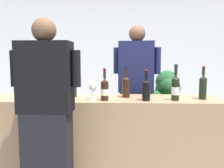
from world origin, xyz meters
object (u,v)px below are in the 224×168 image
at_px(wine_bottle_5, 203,86).
at_px(potted_shrub, 162,104).
at_px(wine_bottle_2, 146,89).
at_px(wine_bottle_3, 105,90).
at_px(person_guest, 47,122).
at_px(person_server, 136,97).
at_px(wine_bottle_0, 126,86).
at_px(wine_glass, 93,87).
at_px(wine_bottle_1, 175,88).
at_px(wine_bottle_4, 73,86).
at_px(ice_bucket, 51,88).

distance_m(wine_bottle_5, potted_shrub, 1.00).
distance_m(wine_bottle_2, potted_shrub, 1.11).
relative_size(wine_bottle_3, person_guest, 0.19).
bearing_deg(potted_shrub, person_server, -142.44).
bearing_deg(wine_bottle_3, wine_bottle_5, 6.50).
distance_m(person_guest, potted_shrub, 1.86).
bearing_deg(person_guest, wine_bottle_2, 24.03).
xyz_separation_m(wine_bottle_0, wine_bottle_3, (-0.21, -0.20, -0.01)).
bearing_deg(wine_bottle_0, wine_glass, -154.20).
bearing_deg(wine_bottle_5, person_server, 136.86).
xyz_separation_m(wine_bottle_1, wine_bottle_5, (0.30, 0.08, 0.00)).
bearing_deg(wine_bottle_5, wine_bottle_4, 176.13).
bearing_deg(ice_bucket, wine_glass, -18.21).
bearing_deg(wine_bottle_3, person_server, 63.46).
height_order(wine_bottle_2, wine_bottle_3, wine_bottle_3).
xyz_separation_m(wine_bottle_0, person_server, (0.15, 0.52, -0.20)).
height_order(wine_bottle_4, person_server, person_server).
bearing_deg(wine_bottle_4, wine_bottle_3, -29.59).
bearing_deg(wine_bottle_4, wine_glass, -36.41).
bearing_deg(wine_bottle_2, wine_bottle_3, -179.13).
relative_size(wine_bottle_3, person_server, 0.18).
bearing_deg(wine_bottle_1, wine_bottle_5, 15.15).
relative_size(wine_bottle_0, wine_bottle_4, 1.07).
xyz_separation_m(wine_bottle_4, ice_bucket, (-0.24, -0.02, -0.02)).
height_order(wine_bottle_3, ice_bucket, wine_bottle_3).
height_order(wine_bottle_2, wine_glass, wine_bottle_2).
relative_size(wine_bottle_4, potted_shrub, 0.26).
xyz_separation_m(wine_bottle_1, person_server, (-0.35, 0.69, -0.21)).
bearing_deg(wine_bottle_4, ice_bucket, -175.53).
distance_m(wine_bottle_1, ice_bucket, 1.32).
distance_m(wine_bottle_0, potted_shrub, 1.03).
xyz_separation_m(wine_bottle_5, ice_bucket, (-1.61, 0.07, -0.03)).
bearing_deg(person_server, wine_bottle_2, -85.76).
bearing_deg(potted_shrub, person_guest, -130.89).
relative_size(wine_bottle_0, wine_bottle_5, 0.96).
distance_m(wine_bottle_3, wine_bottle_5, 1.01).
relative_size(wine_bottle_0, wine_bottle_3, 1.01).
relative_size(wine_bottle_1, wine_bottle_4, 1.18).
distance_m(wine_bottle_0, ice_bucket, 0.82).
distance_m(wine_bottle_1, person_server, 0.80).
xyz_separation_m(wine_bottle_3, wine_glass, (-0.13, 0.03, 0.02)).
bearing_deg(wine_bottle_4, potted_shrub, 36.07).
relative_size(wine_bottle_2, wine_bottle_5, 0.91).
bearing_deg(wine_bottle_5, ice_bucket, 177.36).
bearing_deg(wine_bottle_1, person_guest, -160.31).
relative_size(wine_bottle_3, wine_bottle_4, 1.05).
bearing_deg(potted_shrub, wine_bottle_5, -73.44).
bearing_deg(person_server, ice_bucket, -151.10).
xyz_separation_m(wine_bottle_1, wine_bottle_4, (-1.07, 0.17, -0.01)).
height_order(wine_bottle_1, wine_bottle_5, wine_bottle_1).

